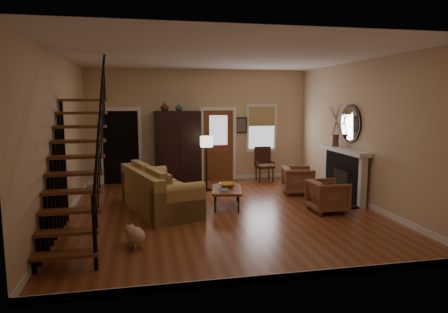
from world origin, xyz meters
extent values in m
plane|color=brown|center=(0.00, 0.00, 0.00)|extent=(7.00, 7.00, 0.00)
plane|color=white|center=(0.00, 0.00, 3.30)|extent=(7.00, 7.00, 0.00)
cube|color=#D9B58B|center=(0.00, 3.50, 1.65)|extent=(6.50, 0.04, 3.30)
cube|color=#D9B58B|center=(-3.25, 0.00, 1.65)|extent=(0.04, 7.00, 3.30)
cube|color=#D9B58B|center=(3.25, 0.00, 1.65)|extent=(0.04, 7.00, 3.30)
cube|color=black|center=(-2.30, 3.65, 1.05)|extent=(1.00, 0.36, 2.10)
cube|color=brown|center=(0.55, 3.48, 1.05)|extent=(0.90, 0.06, 2.10)
cube|color=silver|center=(1.90, 3.47, 1.55)|extent=(0.96, 0.06, 1.46)
cube|color=black|center=(3.13, 0.50, 0.57)|extent=(0.24, 1.60, 1.15)
cube|color=white|center=(3.07, 0.50, 1.20)|extent=(0.30, 1.95, 0.10)
cylinder|color=silver|center=(3.20, 0.50, 1.85)|extent=(0.05, 0.90, 0.90)
imported|color=#4C2619|center=(-1.05, 3.05, 2.22)|extent=(0.24, 0.24, 0.25)
imported|color=#334C60|center=(-0.65, 3.05, 2.21)|extent=(0.20, 0.20, 0.21)
imported|color=#C78417|center=(0.20, 0.52, 0.47)|extent=(0.38, 0.38, 0.09)
imported|color=brown|center=(2.22, -0.45, 0.34)|extent=(0.76, 0.74, 0.69)
imported|color=brown|center=(2.23, 1.27, 0.35)|extent=(0.90, 0.89, 0.70)
camera|label=1|loc=(-1.66, -8.26, 2.39)|focal=32.00mm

